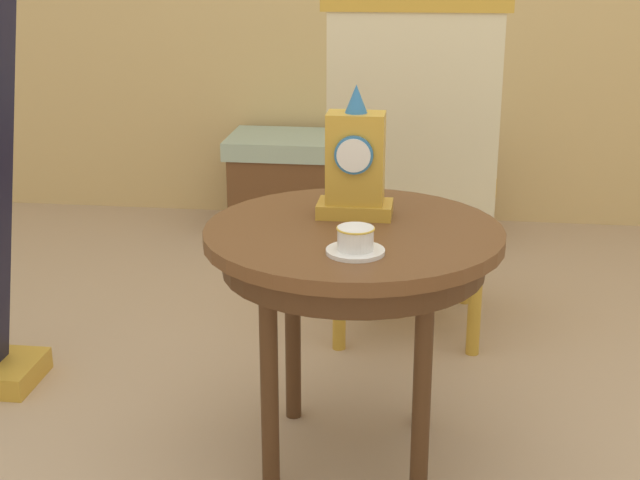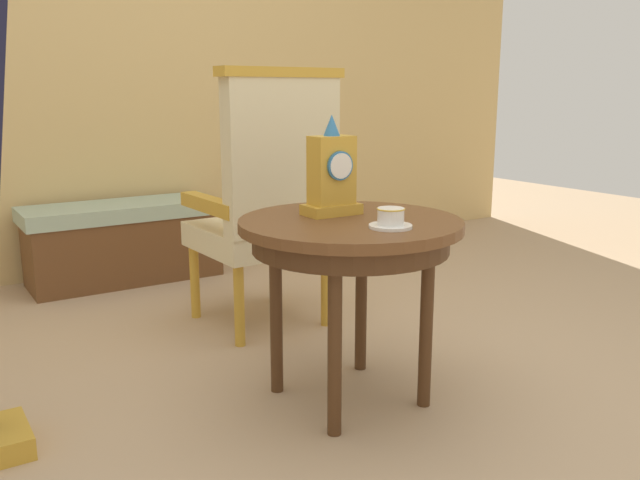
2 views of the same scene
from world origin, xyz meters
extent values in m
plane|color=tan|center=(0.00, 0.00, 0.00)|extent=(10.00, 10.00, 0.00)
cube|color=tan|center=(0.00, 2.25, 1.40)|extent=(6.00, 0.10, 2.80)
cylinder|color=brown|center=(0.02, 0.05, 0.62)|extent=(0.74, 0.74, 0.03)
cylinder|color=#482B16|center=(0.02, 0.05, 0.57)|extent=(0.65, 0.65, 0.07)
cylinder|color=#482B16|center=(0.20, 0.24, 0.30)|extent=(0.04, 0.04, 0.60)
cylinder|color=#482B16|center=(-0.16, 0.24, 0.30)|extent=(0.04, 0.04, 0.60)
cylinder|color=#482B16|center=(-0.16, -0.13, 0.30)|extent=(0.04, 0.04, 0.60)
cylinder|color=#482B16|center=(0.20, -0.13, 0.30)|extent=(0.04, 0.04, 0.60)
cylinder|color=white|center=(0.04, -0.13, 0.64)|extent=(0.13, 0.13, 0.01)
cylinder|color=white|center=(0.04, -0.13, 0.67)|extent=(0.08, 0.08, 0.05)
torus|color=gold|center=(0.04, -0.13, 0.69)|extent=(0.09, 0.09, 0.00)
cube|color=gold|center=(0.01, 0.16, 0.65)|extent=(0.19, 0.11, 0.04)
cube|color=gold|center=(0.01, 0.16, 0.79)|extent=(0.14, 0.09, 0.23)
cylinder|color=teal|center=(0.01, 0.11, 0.81)|extent=(0.10, 0.01, 0.10)
cylinder|color=white|center=(0.01, 0.10, 0.81)|extent=(0.08, 0.00, 0.08)
cone|color=teal|center=(0.01, 0.16, 0.94)|extent=(0.06, 0.06, 0.07)
cube|color=beige|center=(0.13, 0.93, 0.41)|extent=(0.54, 0.54, 0.11)
cube|color=beige|center=(0.14, 0.71, 0.78)|extent=(0.52, 0.11, 0.64)
cube|color=gold|center=(0.14, 0.71, 1.12)|extent=(0.56, 0.12, 0.04)
cube|color=gold|center=(0.36, 0.94, 0.57)|extent=(0.09, 0.47, 0.06)
cube|color=gold|center=(-0.10, 0.92, 0.57)|extent=(0.09, 0.47, 0.06)
cylinder|color=gold|center=(0.34, 1.16, 0.18)|extent=(0.04, 0.04, 0.35)
cylinder|color=gold|center=(-0.10, 1.14, 0.18)|extent=(0.04, 0.04, 0.35)
cylinder|color=gold|center=(0.36, 0.72, 0.18)|extent=(0.04, 0.04, 0.35)
cylinder|color=gold|center=(-0.08, 0.70, 0.18)|extent=(0.04, 0.04, 0.35)
cube|color=#9EB299|center=(-0.18, 1.95, 0.40)|extent=(1.06, 0.40, 0.08)
cube|color=brown|center=(-0.18, 1.95, 0.18)|extent=(1.02, 0.38, 0.36)
camera|label=1|loc=(0.21, -2.12, 1.34)|focal=52.46mm
camera|label=2|loc=(-1.23, -1.71, 1.05)|focal=37.60mm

